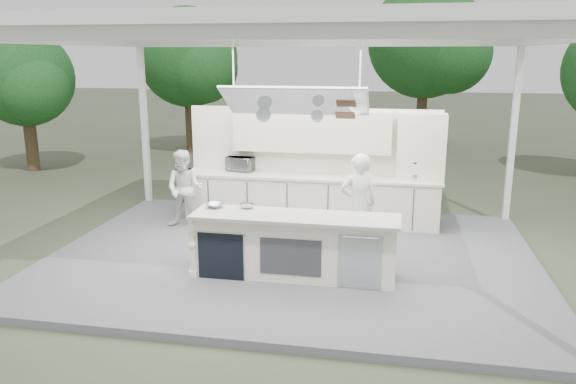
% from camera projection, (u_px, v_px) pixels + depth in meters
% --- Properties ---
extents(ground, '(90.00, 90.00, 0.00)m').
position_uv_depth(ground, '(293.00, 261.00, 9.48)').
color(ground, '#424B33').
rests_on(ground, ground).
extents(stage_deck, '(8.00, 6.00, 0.12)m').
position_uv_depth(stage_deck, '(293.00, 257.00, 9.46)').
color(stage_deck, '#5A595E').
rests_on(stage_deck, ground).
extents(tent, '(8.20, 6.20, 3.86)m').
position_uv_depth(tent, '(293.00, 33.00, 8.58)').
color(tent, white).
rests_on(tent, ground).
extents(demo_island, '(3.10, 0.79, 0.95)m').
position_uv_depth(demo_island, '(293.00, 246.00, 8.43)').
color(demo_island, beige).
rests_on(demo_island, stage_deck).
extents(back_counter, '(5.08, 0.72, 0.95)m').
position_uv_depth(back_counter, '(310.00, 199.00, 11.14)').
color(back_counter, beige).
rests_on(back_counter, stage_deck).
extents(back_wall_unit, '(5.05, 0.48, 2.25)m').
position_uv_depth(back_wall_unit, '(334.00, 149.00, 11.03)').
color(back_wall_unit, beige).
rests_on(back_wall_unit, stage_deck).
extents(tree_cluster, '(19.55, 9.40, 5.85)m').
position_uv_depth(tree_cluster, '(343.00, 57.00, 18.04)').
color(tree_cluster, '#4C3826').
rests_on(tree_cluster, ground).
extents(head_chef, '(0.73, 0.59, 1.72)m').
position_uv_depth(head_chef, '(358.00, 204.00, 9.27)').
color(head_chef, white).
rests_on(head_chef, stage_deck).
extents(sous_chef, '(0.74, 0.57, 1.51)m').
position_uv_depth(sous_chef, '(185.00, 189.00, 10.76)').
color(sous_chef, silver).
rests_on(sous_chef, stage_deck).
extents(toaster_oven, '(0.60, 0.46, 0.30)m').
position_uv_depth(toaster_oven, '(241.00, 164.00, 11.43)').
color(toaster_oven, '#B7B9BE').
rests_on(toaster_oven, back_counter).
extents(bowl_large, '(0.33, 0.33, 0.07)m').
position_uv_depth(bowl_large, '(215.00, 205.00, 8.73)').
color(bowl_large, '#B2B4B9').
rests_on(bowl_large, demo_island).
extents(bowl_small, '(0.27, 0.27, 0.07)m').
position_uv_depth(bowl_small, '(247.00, 206.00, 8.70)').
color(bowl_small, '#B0B2B7').
rests_on(bowl_small, demo_island).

